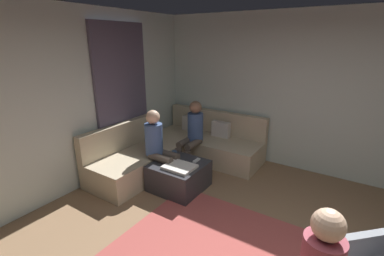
{
  "coord_description": "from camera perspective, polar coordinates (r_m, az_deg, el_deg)",
  "views": [
    {
      "loc": [
        0.64,
        -1.85,
        2.22
      ],
      "look_at": [
        -1.63,
        1.63,
        0.85
      ],
      "focal_mm": 25.1,
      "sensor_mm": 36.0,
      "label": 1
    }
  ],
  "objects": [
    {
      "name": "wall_back",
      "position": [
        4.91,
        25.23,
        6.31
      ],
      "size": [
        6.0,
        0.12,
        2.7
      ],
      "primitive_type": "cube",
      "color": "silver",
      "rests_on": "ground_plane"
    },
    {
      "name": "wall_left",
      "position": [
        4.12,
        -28.89,
        3.77
      ],
      "size": [
        0.12,
        6.0,
        2.7
      ],
      "primitive_type": "cube",
      "color": "silver",
      "rests_on": "ground_plane"
    },
    {
      "name": "curtain_panel",
      "position": [
        4.79,
        -14.5,
        5.99
      ],
      "size": [
        0.06,
        1.1,
        2.5
      ],
      "primitive_type": "cube",
      "color": "#595166",
      "rests_on": "ground_plane"
    },
    {
      "name": "sectional_couch",
      "position": [
        5.01,
        -2.78,
        -4.57
      ],
      "size": [
        2.1,
        2.55,
        0.87
      ],
      "color": "#C6B593",
      "rests_on": "ground_plane"
    },
    {
      "name": "ottoman",
      "position": [
        4.24,
        -2.76,
        -10.09
      ],
      "size": [
        0.76,
        0.76,
        0.42
      ],
      "primitive_type": "cube",
      "color": "#333338",
      "rests_on": "ground_plane"
    },
    {
      "name": "folded_blanket",
      "position": [
        3.99,
        -2.65,
        -8.25
      ],
      "size": [
        0.44,
        0.36,
        0.04
      ],
      "primitive_type": "cube",
      "color": "white",
      "rests_on": "ottoman"
    },
    {
      "name": "coffee_mug",
      "position": [
        4.37,
        -3.78,
        -5.42
      ],
      "size": [
        0.08,
        0.08,
        0.1
      ],
      "primitive_type": "cylinder",
      "color": "#334C72",
      "rests_on": "ottoman"
    },
    {
      "name": "game_remote",
      "position": [
        4.21,
        0.96,
        -6.89
      ],
      "size": [
        0.05,
        0.15,
        0.02
      ],
      "primitive_type": "cube",
      "color": "white",
      "rests_on": "ottoman"
    },
    {
      "name": "person_on_couch_back",
      "position": [
        4.78,
        0.1,
        -0.85
      ],
      "size": [
        0.3,
        0.6,
        1.2
      ],
      "rotation": [
        0.0,
        0.0,
        3.14
      ],
      "color": "brown",
      "rests_on": "ground_plane"
    },
    {
      "name": "person_on_couch_side",
      "position": [
        4.24,
        -7.07,
        -3.51
      ],
      "size": [
        0.6,
        0.3,
        1.2
      ],
      "rotation": [
        0.0,
        0.0,
        -1.57
      ],
      "color": "brown",
      "rests_on": "ground_plane"
    }
  ]
}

